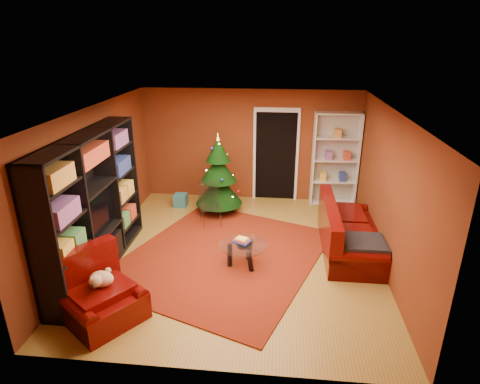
# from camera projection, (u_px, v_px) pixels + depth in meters

# --- Properties ---
(floor) EXTENTS (5.00, 5.50, 0.05)m
(floor) POSITION_uv_depth(u_px,v_px,m) (238.00, 255.00, 7.31)
(floor) COLOR olive
(floor) RESTS_ON ground
(ceiling) EXTENTS (5.00, 5.50, 0.05)m
(ceiling) POSITION_uv_depth(u_px,v_px,m) (237.00, 109.00, 6.34)
(ceiling) COLOR silver
(ceiling) RESTS_ON wall_back
(wall_back) EXTENTS (5.00, 0.05, 2.60)m
(wall_back) POSITION_uv_depth(u_px,v_px,m) (250.00, 145.00, 9.39)
(wall_back) COLOR maroon
(wall_back) RESTS_ON ground
(wall_left) EXTENTS (0.05, 5.50, 2.60)m
(wall_left) POSITION_uv_depth(u_px,v_px,m) (95.00, 182.00, 7.06)
(wall_left) COLOR maroon
(wall_left) RESTS_ON ground
(wall_right) EXTENTS (0.05, 5.50, 2.60)m
(wall_right) POSITION_uv_depth(u_px,v_px,m) (390.00, 192.00, 6.58)
(wall_right) COLOR maroon
(wall_right) RESTS_ON ground
(doorway) EXTENTS (1.06, 0.60, 2.16)m
(doorway) POSITION_uv_depth(u_px,v_px,m) (276.00, 157.00, 9.38)
(doorway) COLOR black
(doorway) RESTS_ON floor
(rug) EXTENTS (4.20, 4.50, 0.02)m
(rug) POSITION_uv_depth(u_px,v_px,m) (223.00, 256.00, 7.21)
(rug) COLOR maroon
(rug) RESTS_ON floor
(media_unit) EXTENTS (0.49, 3.01, 2.30)m
(media_unit) POSITION_uv_depth(u_px,v_px,m) (93.00, 205.00, 6.46)
(media_unit) COLOR black
(media_unit) RESTS_ON floor
(christmas_tree) EXTENTS (1.21, 1.21, 1.83)m
(christmas_tree) POSITION_uv_depth(u_px,v_px,m) (219.00, 175.00, 8.69)
(christmas_tree) COLOR black
(christmas_tree) RESTS_ON floor
(gift_box_teal) EXTENTS (0.29, 0.29, 0.29)m
(gift_box_teal) POSITION_uv_depth(u_px,v_px,m) (181.00, 200.00, 9.28)
(gift_box_teal) COLOR #286E7F
(gift_box_teal) RESTS_ON floor
(gift_box_red) EXTENTS (0.25, 0.25, 0.20)m
(gift_box_red) POSITION_uv_depth(u_px,v_px,m) (210.00, 198.00, 9.52)
(gift_box_red) COLOR #AA2124
(gift_box_red) RESTS_ON floor
(white_bookshelf) EXTENTS (1.03, 0.41, 2.20)m
(white_bookshelf) POSITION_uv_depth(u_px,v_px,m) (335.00, 160.00, 9.10)
(white_bookshelf) COLOR white
(white_bookshelf) RESTS_ON floor
(armchair) EXTENTS (1.44, 1.44, 0.80)m
(armchair) POSITION_uv_depth(u_px,v_px,m) (102.00, 294.00, 5.49)
(armchair) COLOR #470504
(armchair) RESTS_ON rug
(dog) EXTENTS (0.48, 0.50, 0.26)m
(dog) POSITION_uv_depth(u_px,v_px,m) (101.00, 279.00, 5.48)
(dog) COLOR beige
(dog) RESTS_ON armchair
(sofa) EXTENTS (0.96, 2.12, 0.91)m
(sofa) POSITION_uv_depth(u_px,v_px,m) (351.00, 228.00, 7.25)
(sofa) COLOR #470504
(sofa) RESTS_ON rug
(coffee_table) EXTENTS (1.10, 1.10, 0.52)m
(coffee_table) POSITION_uv_depth(u_px,v_px,m) (243.00, 255.00, 6.83)
(coffee_table) COLOR gray
(coffee_table) RESTS_ON rug
(acrylic_chair) EXTENTS (0.57, 0.59, 0.84)m
(acrylic_chair) POSITION_uv_depth(u_px,v_px,m) (211.00, 207.00, 8.24)
(acrylic_chair) COLOR #66605B
(acrylic_chair) RESTS_ON rug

